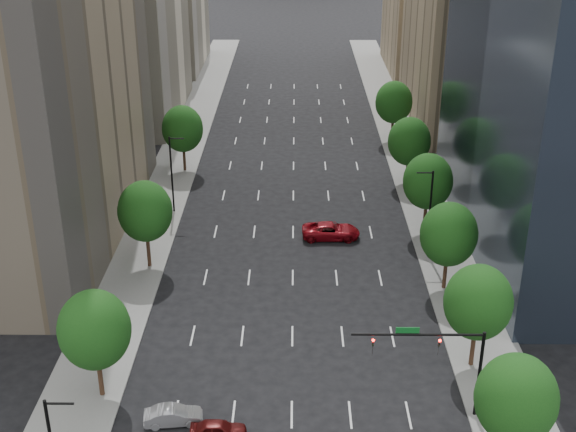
{
  "coord_description": "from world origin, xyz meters",
  "views": [
    {
      "loc": [
        0.13,
        -13.44,
        35.43
      ],
      "look_at": [
        -0.42,
        46.6,
        8.0
      ],
      "focal_mm": 47.45,
      "sensor_mm": 36.0,
      "label": 1
    }
  ],
  "objects_px": {
    "car_maroon": "(218,430)",
    "car_red_far": "(331,231)",
    "traffic_signal": "(446,355)",
    "car_silver": "(173,416)"
  },
  "relations": [
    {
      "from": "traffic_signal",
      "to": "car_maroon",
      "type": "xyz_separation_m",
      "value": [
        -15.53,
        -2.45,
        -4.51
      ]
    },
    {
      "from": "car_maroon",
      "to": "car_red_far",
      "type": "xyz_separation_m",
      "value": [
        8.98,
        31.03,
        0.18
      ]
    },
    {
      "from": "car_maroon",
      "to": "car_red_far",
      "type": "height_order",
      "value": "car_red_far"
    },
    {
      "from": "car_red_far",
      "to": "car_maroon",
      "type": "bearing_deg",
      "value": 163.33
    },
    {
      "from": "car_maroon",
      "to": "car_silver",
      "type": "xyz_separation_m",
      "value": [
        -3.29,
        1.43,
        0.01
      ]
    },
    {
      "from": "car_maroon",
      "to": "car_red_far",
      "type": "distance_m",
      "value": 32.3
    },
    {
      "from": "car_maroon",
      "to": "car_silver",
      "type": "relative_size",
      "value": 0.95
    },
    {
      "from": "traffic_signal",
      "to": "car_maroon",
      "type": "relative_size",
      "value": 2.35
    },
    {
      "from": "traffic_signal",
      "to": "car_red_far",
      "type": "xyz_separation_m",
      "value": [
        -6.55,
        28.58,
        -4.33
      ]
    },
    {
      "from": "traffic_signal",
      "to": "car_maroon",
      "type": "distance_m",
      "value": 16.36
    }
  ]
}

